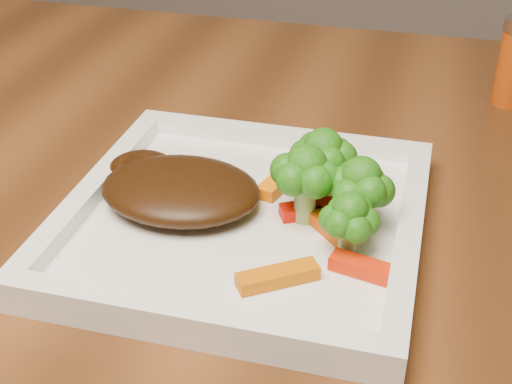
# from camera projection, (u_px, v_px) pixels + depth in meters

# --- Properties ---
(plate) EXTENTS (0.27, 0.27, 0.01)m
(plate) POSITION_uv_depth(u_px,v_px,m) (244.00, 224.00, 0.56)
(plate) COLOR white
(plate) RESTS_ON dining_table
(steak) EXTENTS (0.13, 0.10, 0.03)m
(steak) POSITION_uv_depth(u_px,v_px,m) (181.00, 190.00, 0.56)
(steak) COLOR #361B08
(steak) RESTS_ON plate
(broccoli_0) EXTENTS (0.08, 0.08, 0.07)m
(broccoli_0) POSITION_uv_depth(u_px,v_px,m) (323.00, 162.00, 0.56)
(broccoli_0) COLOR #146A11
(broccoli_0) RESTS_ON plate
(broccoli_1) EXTENTS (0.06, 0.06, 0.06)m
(broccoli_1) POSITION_uv_depth(u_px,v_px,m) (360.00, 192.00, 0.52)
(broccoli_1) COLOR #316A11
(broccoli_1) RESTS_ON plate
(broccoli_2) EXTENTS (0.06, 0.06, 0.06)m
(broccoli_2) POSITION_uv_depth(u_px,v_px,m) (350.00, 220.00, 0.50)
(broccoli_2) COLOR #2D6711
(broccoli_2) RESTS_ON plate
(broccoli_3) EXTENTS (0.07, 0.07, 0.06)m
(broccoli_3) POSITION_uv_depth(u_px,v_px,m) (306.00, 185.00, 0.53)
(broccoli_3) COLOR #226911
(broccoli_3) RESTS_ON plate
(carrot_0) EXTENTS (0.06, 0.04, 0.01)m
(carrot_0) POSITION_uv_depth(u_px,v_px,m) (278.00, 276.00, 0.48)
(carrot_0) COLOR #C85E03
(carrot_0) RESTS_ON plate
(carrot_1) EXTENTS (0.06, 0.03, 0.01)m
(carrot_1) POSITION_uv_depth(u_px,v_px,m) (369.00, 270.00, 0.49)
(carrot_1) COLOR red
(carrot_1) RESTS_ON plate
(carrot_4) EXTENTS (0.03, 0.06, 0.01)m
(carrot_4) POSITION_uv_depth(u_px,v_px,m) (281.00, 180.00, 0.59)
(carrot_4) COLOR orange
(carrot_4) RESTS_ON plate
(carrot_5) EXTENTS (0.04, 0.04, 0.01)m
(carrot_5) POSITION_uv_depth(u_px,v_px,m) (331.00, 228.00, 0.53)
(carrot_5) COLOR #DA4C03
(carrot_5) RESTS_ON plate
(carrot_6) EXTENTS (0.06, 0.04, 0.01)m
(carrot_6) POSITION_uv_depth(u_px,v_px,m) (315.00, 209.00, 0.55)
(carrot_6) COLOR red
(carrot_6) RESTS_ON plate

